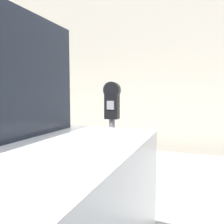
{
  "coord_description": "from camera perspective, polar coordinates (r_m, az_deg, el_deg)",
  "views": [
    {
      "loc": [
        1.23,
        -1.27,
        1.41
      ],
      "look_at": [
        0.34,
        1.33,
        1.18
      ],
      "focal_mm": 35.0,
      "sensor_mm": 36.0,
      "label": 1
    }
  ],
  "objects": [
    {
      "name": "building_facade",
      "position": [
        5.63,
        6.26,
        13.72
      ],
      "size": [
        24.0,
        0.3,
        4.57
      ],
      "color": "beige",
      "rests_on": "ground_plane"
    },
    {
      "name": "parking_meter",
      "position": [
        2.76,
        -0.0,
        -1.97
      ],
      "size": [
        0.21,
        0.13,
        1.43
      ],
      "color": "slate",
      "rests_on": "sidewalk"
    },
    {
      "name": "sidewalk",
      "position": [
        3.92,
        -0.55,
        -15.28
      ],
      "size": [
        24.0,
        2.8,
        0.13
      ],
      "color": "#9E9B96",
      "rests_on": "ground_plane"
    }
  ]
}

